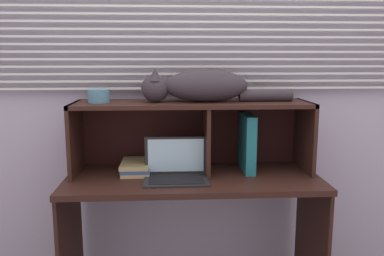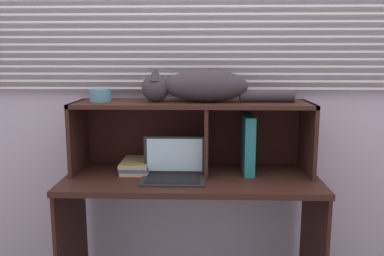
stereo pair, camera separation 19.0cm
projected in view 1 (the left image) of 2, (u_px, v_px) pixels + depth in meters
name	position (u px, v px, depth m)	size (l,w,h in m)	color
back_panel_with_blinds	(190.00, 74.00, 2.35)	(4.40, 0.08, 2.50)	#B8B1C4
desk	(193.00, 202.00, 2.15)	(1.34, 0.55, 0.73)	#321A13
hutch_shelf_unit	(193.00, 121.00, 2.21)	(1.28, 0.34, 0.39)	#321A13
cat	(200.00, 86.00, 2.14)	(0.81, 0.19, 0.18)	#362E33
laptop	(176.00, 171.00, 2.07)	(0.33, 0.22, 0.21)	black
binder_upright	(247.00, 143.00, 2.21)	(0.05, 0.25, 0.32)	#1E7073
book_stack	(136.00, 167.00, 2.20)	(0.16, 0.25, 0.06)	tan
small_basket	(99.00, 96.00, 2.12)	(0.11, 0.11, 0.07)	teal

